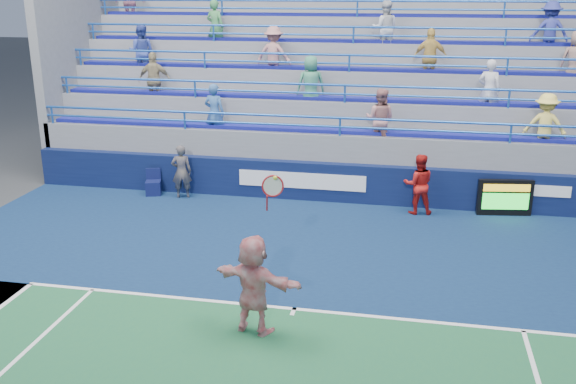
% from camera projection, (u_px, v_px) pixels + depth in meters
% --- Properties ---
extents(ground, '(120.00, 120.00, 0.00)m').
position_uv_depth(ground, '(294.00, 310.00, 12.02)').
color(ground, '#333538').
extents(sponsor_wall, '(18.00, 0.32, 1.10)m').
position_uv_depth(sponsor_wall, '(338.00, 183.00, 17.92)').
color(sponsor_wall, '#0A1339').
rests_on(sponsor_wall, ground).
extents(bleacher_stand, '(18.00, 5.60, 6.13)m').
position_uv_depth(bleacher_stand, '(353.00, 121.00, 21.14)').
color(bleacher_stand, slate).
rests_on(bleacher_stand, ground).
extents(serve_speed_board, '(1.42, 0.37, 0.98)m').
position_uv_depth(serve_speed_board, '(505.00, 198.00, 16.84)').
color(serve_speed_board, black).
rests_on(serve_speed_board, ground).
extents(judge_chair, '(0.53, 0.54, 0.75)m').
position_uv_depth(judge_chair, '(154.00, 187.00, 18.60)').
color(judge_chair, '#0D1342').
rests_on(judge_chair, ground).
extents(tennis_player, '(1.75, 0.97, 2.89)m').
position_uv_depth(tennis_player, '(254.00, 284.00, 11.01)').
color(tennis_player, white).
rests_on(tennis_player, ground).
extents(line_judge, '(0.65, 0.52, 1.55)m').
position_uv_depth(line_judge, '(182.00, 172.00, 18.19)').
color(line_judge, '#131936').
rests_on(line_judge, ground).
extents(ball_girl, '(0.87, 0.72, 1.63)m').
position_uv_depth(ball_girl, '(418.00, 184.00, 16.89)').
color(ball_girl, '#B11714').
rests_on(ball_girl, ground).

